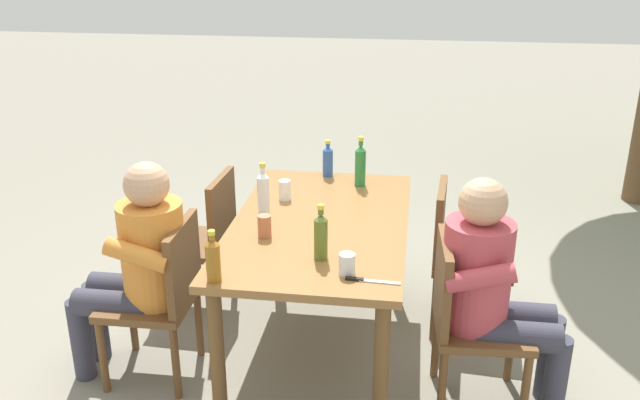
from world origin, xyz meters
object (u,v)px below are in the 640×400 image
object	(u,v)px
bottle_clear	(263,192)
person_in_white_shirt	(139,261)
bottle_amber	(213,259)
backpack_by_near_side	(298,224)
cup_glass	(347,264)
table_knife	(368,281)
cup_terracotta	(265,226)
bottle_blue	(328,161)
cup_white	(285,190)
chair_far_right	(466,315)
bottle_olive	(321,236)
bottle_green	(360,165)
person_in_plaid_shirt	(492,285)
chair_far_left	(459,251)
chair_near_right	(163,292)
dining_table	(320,239)
chair_near_left	(204,236)

from	to	relation	value
bottle_clear	person_in_white_shirt	bearing A→B (deg)	-53.75
bottle_amber	backpack_by_near_side	world-z (taller)	bottle_amber
cup_glass	table_knife	distance (m)	0.12
bottle_clear	cup_terracotta	world-z (taller)	bottle_clear
cup_glass	bottle_blue	bearing A→B (deg)	-168.63
person_in_white_shirt	table_knife	size ratio (longest dim) A/B	4.90
person_in_white_shirt	cup_white	size ratio (longest dim) A/B	10.31
chair_far_right	bottle_olive	distance (m)	0.80
bottle_green	bottle_blue	xyz separation A→B (m)	(-0.14, -0.21, -0.03)
bottle_olive	bottle_green	bearing A→B (deg)	174.77
bottle_clear	cup_glass	size ratio (longest dim) A/B	2.96
chair_far_right	person_in_plaid_shirt	xyz separation A→B (m)	(-0.00, 0.11, 0.17)
bottle_blue	chair_far_left	bearing A→B (deg)	65.97
chair_near_right	person_in_white_shirt	world-z (taller)	person_in_white_shirt
cup_white	cup_terracotta	distance (m)	0.51
bottle_blue	bottle_amber	bearing A→B (deg)	-12.07
person_in_plaid_shirt	bottle_amber	bearing A→B (deg)	-73.57
dining_table	chair_near_left	size ratio (longest dim) A/B	1.79
dining_table	cup_white	world-z (taller)	cup_white
person_in_white_shirt	person_in_plaid_shirt	world-z (taller)	same
chair_near_right	bottle_blue	size ratio (longest dim) A/B	3.80
bottle_amber	cup_terracotta	size ratio (longest dim) A/B	2.10
person_in_white_shirt	cup_terracotta	world-z (taller)	person_in_white_shirt
chair_far_right	chair_far_left	distance (m)	0.71
chair_far_left	person_in_white_shirt	bearing A→B (deg)	-66.45
chair_far_right	bottle_amber	world-z (taller)	bottle_amber
person_in_white_shirt	chair_far_right	bearing A→B (deg)	89.83
bottle_olive	bottle_blue	world-z (taller)	bottle_olive
chair_near_left	cup_terracotta	xyz separation A→B (m)	(0.58, 0.51, 0.35)
person_in_white_shirt	bottle_amber	bearing A→B (deg)	54.33
bottle_clear	table_knife	bearing A→B (deg)	42.27
bottle_amber	chair_near_right	bearing A→B (deg)	-132.59
bottle_clear	cup_terracotta	size ratio (longest dim) A/B	2.54
dining_table	cup_terracotta	distance (m)	0.37
chair_near_left	bottle_blue	xyz separation A→B (m)	(-0.37, 0.70, 0.39)
bottle_green	bottle_blue	world-z (taller)	bottle_green
bottle_olive	bottle_blue	xyz separation A→B (m)	(-1.15, -0.12, -0.02)
chair_far_right	cup_glass	bearing A→B (deg)	-69.09
person_in_white_shirt	person_in_plaid_shirt	distance (m)	1.73
person_in_plaid_shirt	cup_white	bearing A→B (deg)	-119.68
table_knife	cup_glass	bearing A→B (deg)	-119.31
chair_near_right	chair_far_right	distance (m)	1.51
person_in_white_shirt	bottle_olive	bearing A→B (deg)	84.97
person_in_white_shirt	chair_far_left	bearing A→B (deg)	113.55
chair_far_left	cup_white	world-z (taller)	cup_white
cup_terracotta	cup_glass	bearing A→B (deg)	53.13
bottle_amber	bottle_green	bearing A→B (deg)	157.99
person_in_plaid_shirt	bottle_blue	distance (m)	1.42
person_in_plaid_shirt	bottle_blue	xyz separation A→B (m)	(-1.07, -0.92, 0.22)
cup_glass	bottle_amber	bearing A→B (deg)	-75.52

